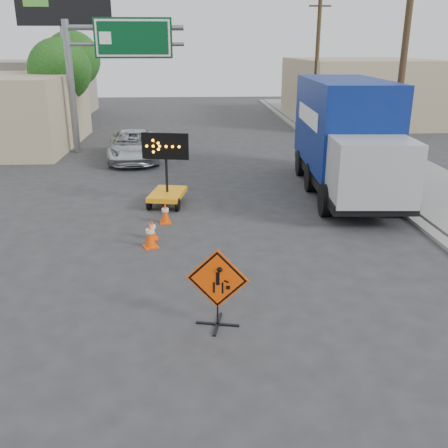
{
  "coord_description": "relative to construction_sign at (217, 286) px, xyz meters",
  "views": [
    {
      "loc": [
        -0.09,
        -9.66,
        5.46
      ],
      "look_at": [
        0.62,
        2.02,
        1.3
      ],
      "focal_mm": 40.0,
      "sensor_mm": 36.0,
      "label": 1
    }
  ],
  "objects": [
    {
      "name": "construction_sign",
      "position": [
        0.0,
        0.0,
        0.0
      ],
      "size": [
        1.26,
        0.9,
        1.7
      ],
      "rotation": [
        0.0,
        0.0,
        -0.2
      ],
      "color": "black",
      "rests_on": "ground"
    },
    {
      "name": "curb_right",
      "position": [
        6.87,
        15.58,
        -0.84
      ],
      "size": [
        0.4,
        60.0,
        0.12
      ],
      "primitive_type": "cube",
      "color": "gray",
      "rests_on": "ground"
    },
    {
      "name": "utility_pole_far",
      "position": [
        7.67,
        24.58,
        3.79
      ],
      "size": [
        1.8,
        0.26,
        9.0
      ],
      "color": "#49331F",
      "rests_on": "ground"
    },
    {
      "name": "tree_left_near",
      "position": [
        -8.33,
        22.58,
        3.27
      ],
      "size": [
        3.71,
        3.71,
        6.03
      ],
      "color": "#49331F",
      "rests_on": "ground"
    },
    {
      "name": "utility_pole_near",
      "position": [
        7.67,
        10.58,
        3.79
      ],
      "size": [
        1.8,
        0.26,
        9.0
      ],
      "color": "#49331F",
      "rests_on": "ground"
    },
    {
      "name": "arrow_board",
      "position": [
        -1.42,
        8.47,
        -0.3
      ],
      "size": [
        1.66,
        2.03,
        2.64
      ],
      "rotation": [
        0.0,
        0.0,
        -0.19
      ],
      "color": "#FF9F0E",
      "rests_on": "ground"
    },
    {
      "name": "storefront_left_far",
      "position": [
        -15.33,
        34.58,
        1.3
      ],
      "size": [
        12.0,
        10.0,
        4.4
      ],
      "primitive_type": "cube",
      "color": "gray",
      "rests_on": "ground"
    },
    {
      "name": "pickup_truck",
      "position": [
        -3.49,
        16.31,
        -0.16
      ],
      "size": [
        3.01,
        5.56,
        1.48
      ],
      "primitive_type": "imported",
      "rotation": [
        0.0,
        0.0,
        0.11
      ],
      "color": "silver",
      "rests_on": "ground"
    },
    {
      "name": "cone_a",
      "position": [
        -1.73,
        4.4,
        -0.51
      ],
      "size": [
        0.52,
        0.52,
        0.78
      ],
      "rotation": [
        0.0,
        0.0,
        0.38
      ],
      "color": "#FF4905",
      "rests_on": "ground"
    },
    {
      "name": "billboard",
      "position": [
        -8.68,
        26.46,
        6.46
      ],
      "size": [
        6.1,
        0.54,
        9.85
      ],
      "color": "slate",
      "rests_on": "ground"
    },
    {
      "name": "cone_b",
      "position": [
        -1.71,
        5.03,
        -0.58
      ],
      "size": [
        0.37,
        0.37,
        0.63
      ],
      "rotation": [
        0.0,
        0.0,
        0.18
      ],
      "color": "#FF4905",
      "rests_on": "ground"
    },
    {
      "name": "cone_c",
      "position": [
        -1.4,
        6.49,
        -0.55
      ],
      "size": [
        0.39,
        0.39,
        0.71
      ],
      "rotation": [
        0.0,
        0.0,
        0.08
      ],
      "color": "#FF4905",
      "rests_on": "ground"
    },
    {
      "name": "ground",
      "position": [
        -0.33,
        0.58,
        -0.9
      ],
      "size": [
        100.0,
        100.0,
        0.0
      ],
      "primitive_type": "plane",
      "color": "#2D2D30",
      "rests_on": "ground"
    },
    {
      "name": "tree_left_far",
      "position": [
        -9.33,
        30.58,
        3.7
      ],
      "size": [
        4.1,
        4.1,
        6.66
      ],
      "color": "#49331F",
      "rests_on": "ground"
    },
    {
      "name": "box_truck",
      "position": [
        5.46,
        9.9,
        1.05
      ],
      "size": [
        3.32,
        9.19,
        4.3
      ],
      "rotation": [
        0.0,
        0.0,
        -0.06
      ],
      "color": "black",
      "rests_on": "ground"
    },
    {
      "name": "building_right_far",
      "position": [
        12.67,
        30.58,
        1.4
      ],
      "size": [
        10.0,
        14.0,
        4.6
      ],
      "primitive_type": "cube",
      "color": "tan",
      "rests_on": "ground"
    },
    {
      "name": "sidewalk_right",
      "position": [
        9.17,
        15.58,
        -0.82
      ],
      "size": [
        4.0,
        60.0,
        0.15
      ],
      "primitive_type": "cube",
      "color": "gray",
      "rests_on": "ground"
    },
    {
      "name": "highway_gantry",
      "position": [
        -4.76,
        18.54,
        4.17
      ],
      "size": [
        6.18,
        0.38,
        6.9
      ],
      "color": "slate",
      "rests_on": "ground"
    }
  ]
}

